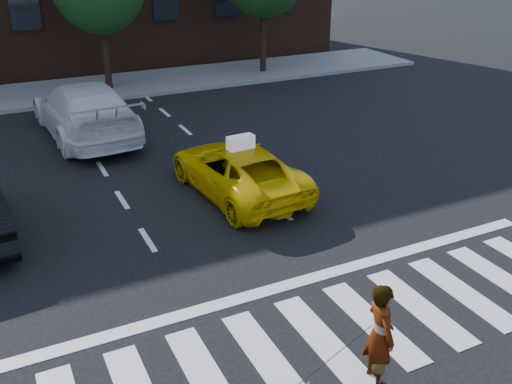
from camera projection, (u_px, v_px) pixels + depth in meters
ground at (322, 340)px, 9.17m from camera, size 120.00×120.00×0.00m
crosswalk at (322, 340)px, 9.17m from camera, size 13.00×2.40×0.01m
stop_line at (276, 288)px, 10.47m from camera, size 12.00×0.30×0.01m
sidewalk_far at (95, 88)px, 23.41m from camera, size 30.00×4.00×0.15m
taxi at (238, 170)px, 14.05m from camera, size 2.39×4.61×1.24m
white_suv at (85, 110)px, 17.87m from camera, size 2.76×6.07×1.72m
woman at (380, 335)px, 8.01m from camera, size 0.48×0.65×1.65m
taxi_sign at (241, 142)px, 13.56m from camera, size 0.67×0.33×0.32m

